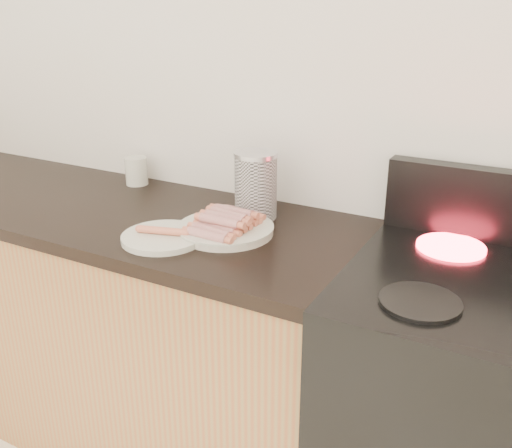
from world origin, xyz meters
The scene contains 12 objects.
wall_back centered at (0.00, 2.00, 1.30)m, with size 4.00×0.04×2.60m, color silver.
cabinet_base centered at (-0.70, 1.69, 0.43)m, with size 2.20×0.59×0.86m, color olive.
counter_slab centered at (-0.70, 1.69, 0.88)m, with size 2.20×0.62×0.04m, color black.
stove centered at (0.78, 1.68, 0.46)m, with size 0.76×0.65×0.91m.
burner_near_left centered at (0.61, 1.51, 0.92)m, with size 0.18×0.18×0.01m, color black.
burner_far_left centered at (0.61, 1.84, 0.92)m, with size 0.18×0.18×0.01m, color #FF1E2D.
main_plate centered at (0.01, 1.67, 0.91)m, with size 0.28×0.28×0.02m, color white.
side_plate centered at (-0.12, 1.54, 0.91)m, with size 0.23×0.23×0.02m, color white.
hotdog_pile centered at (0.01, 1.67, 0.94)m, with size 0.13×0.24×0.05m.
plain_sausages centered at (-0.12, 1.54, 0.93)m, with size 0.14×0.06×0.02m.
canister centered at (0.02, 1.83, 1.00)m, with size 0.13×0.13×0.21m.
mug centered at (-0.52, 1.92, 0.95)m, with size 0.08×0.08×0.10m, color silver.
Camera 1 is at (0.82, 0.37, 1.53)m, focal length 40.00 mm.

